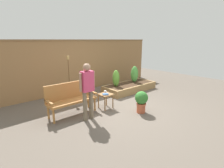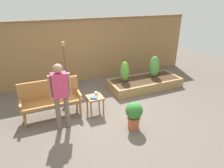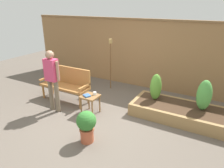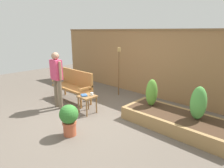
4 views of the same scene
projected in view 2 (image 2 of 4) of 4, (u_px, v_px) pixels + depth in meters
ground_plane at (112, 115)px, 5.16m from camera, size 14.00×14.00×0.00m
fence_back at (82, 51)px, 6.90m from camera, size 8.40×0.14×2.16m
garden_bench at (50, 96)px, 4.93m from camera, size 1.44×0.48×0.94m
side_table at (95, 100)px, 5.08m from camera, size 0.40×0.40×0.48m
cup_on_table at (96, 93)px, 5.14m from camera, size 0.11×0.08×0.08m
book_on_table at (94, 97)px, 4.97m from camera, size 0.22×0.21×0.03m
potted_boxwood at (134, 114)px, 4.48m from camera, size 0.39×0.39×0.67m
raised_planter_bed at (145, 83)px, 6.66m from camera, size 2.40×1.00×0.30m
shrub_near_bench at (125, 72)px, 6.27m from camera, size 0.28×0.28×0.67m
shrub_far_corner at (154, 66)px, 6.67m from camera, size 0.33×0.33×0.72m
tiki_torch at (65, 58)px, 6.05m from camera, size 0.10×0.10×1.59m
person_by_bench at (60, 92)px, 4.27m from camera, size 0.47×0.20×1.56m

